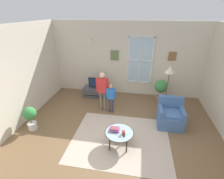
% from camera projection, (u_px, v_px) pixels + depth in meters
% --- Properties ---
extents(ground_plane, '(6.59, 6.51, 0.02)m').
position_uv_depth(ground_plane, '(115.00, 140.00, 4.61)').
color(ground_plane, brown).
extents(back_wall, '(5.99, 0.17, 2.95)m').
position_uv_depth(back_wall, '(127.00, 60.00, 6.64)').
color(back_wall, beige).
rests_on(back_wall, ground_plane).
extents(side_wall_left, '(0.12, 5.91, 2.95)m').
position_uv_depth(side_wall_left, '(4.00, 84.00, 4.44)').
color(side_wall_left, beige).
rests_on(side_wall_left, ground_plane).
extents(area_rug, '(2.69, 2.20, 0.01)m').
position_uv_depth(area_rug, '(121.00, 139.00, 4.63)').
color(area_rug, '#C6B29E').
rests_on(area_rug, ground_plane).
extents(tv_stand, '(1.06, 0.43, 0.41)m').
position_uv_depth(tv_stand, '(96.00, 92.00, 6.82)').
color(tv_stand, '#4C4C51').
rests_on(tv_stand, ground_plane).
extents(television, '(0.62, 0.08, 0.42)m').
position_uv_depth(television, '(96.00, 83.00, 6.63)').
color(television, '#4C4C4C').
rests_on(television, tv_stand).
extents(armchair, '(0.76, 0.74, 0.87)m').
position_uv_depth(armchair, '(170.00, 116.00, 5.10)').
color(armchair, '#476B9E').
rests_on(armchair, ground_plane).
extents(coffee_table, '(0.76, 0.76, 0.44)m').
position_uv_depth(coffee_table, '(119.00, 133.00, 4.24)').
color(coffee_table, '#99B2B7').
rests_on(coffee_table, ground_plane).
extents(book_stack, '(0.26, 0.20, 0.08)m').
position_uv_depth(book_stack, '(115.00, 129.00, 4.28)').
color(book_stack, '#476243').
rests_on(book_stack, coffee_table).
extents(cup, '(0.08, 0.08, 0.11)m').
position_uv_depth(cup, '(123.00, 132.00, 4.14)').
color(cup, '#BF3F3F').
rests_on(cup, coffee_table).
extents(remote_near_books, '(0.08, 0.15, 0.02)m').
position_uv_depth(remote_near_books, '(116.00, 131.00, 4.27)').
color(remote_near_books, black).
rests_on(remote_near_books, coffee_table).
extents(remote_near_cup, '(0.04, 0.14, 0.02)m').
position_uv_depth(remote_near_cup, '(124.00, 135.00, 4.13)').
color(remote_near_cup, black).
rests_on(remote_near_cup, coffee_table).
extents(person_red_shirt, '(0.44, 0.20, 1.45)m').
position_uv_depth(person_red_shirt, '(102.00, 88.00, 5.56)').
color(person_red_shirt, '#726656').
rests_on(person_red_shirt, ground_plane).
extents(person_blue_shirt, '(0.33, 0.15, 1.08)m').
position_uv_depth(person_blue_shirt, '(111.00, 95.00, 5.56)').
color(person_blue_shirt, '#333851').
rests_on(person_blue_shirt, ground_plane).
extents(potted_plant_by_window, '(0.48, 0.48, 0.90)m').
position_uv_depth(potted_plant_by_window, '(161.00, 88.00, 6.31)').
color(potted_plant_by_window, '#9E6B4C').
rests_on(potted_plant_by_window, ground_plane).
extents(potted_plant_corner, '(0.38, 0.38, 0.75)m').
position_uv_depth(potted_plant_corner, '(30.00, 116.00, 4.83)').
color(potted_plant_corner, silver).
rests_on(potted_plant_corner, ground_plane).
extents(floor_lamp, '(0.32, 0.32, 1.66)m').
position_uv_depth(floor_lamp, '(169.00, 74.00, 5.34)').
color(floor_lamp, black).
rests_on(floor_lamp, ground_plane).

